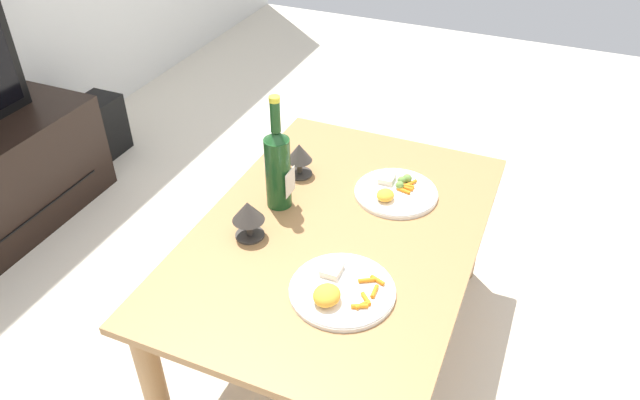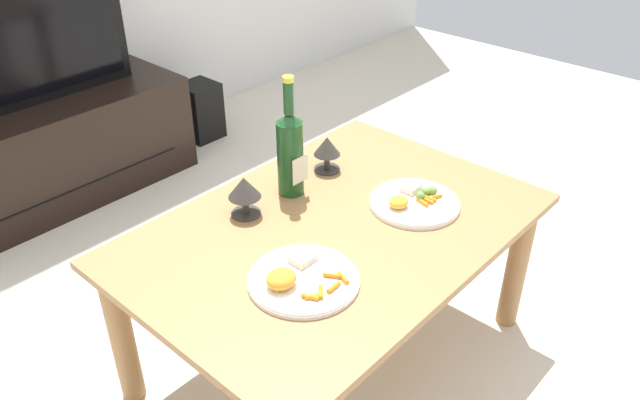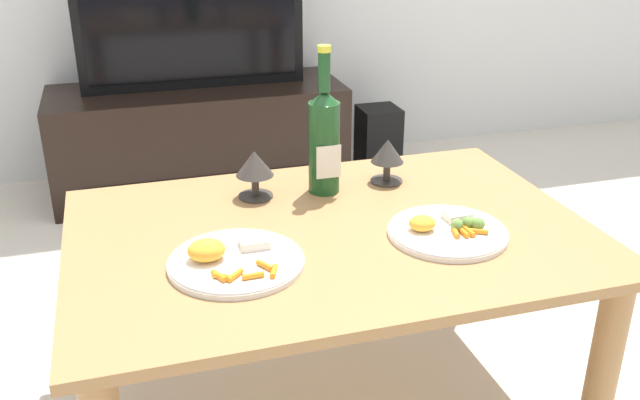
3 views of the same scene
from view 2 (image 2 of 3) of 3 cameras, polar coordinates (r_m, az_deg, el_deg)
name	(u,v)px [view 2 (image 2 of 3)]	position (r m, az deg, el deg)	size (l,w,h in m)	color
ground_plane	(332,354)	(2.15, 1.13, -13.79)	(6.40, 6.40, 0.00)	beige
dining_table	(334,249)	(1.86, 1.27, -4.49)	(1.20, 0.82, 0.52)	#9E7042
tv_stand	(46,152)	(3.07, -23.54, 4.00)	(1.27, 0.49, 0.46)	black
tv_screen	(18,45)	(2.90, -25.62, 12.50)	(0.95, 0.05, 0.52)	black
floor_speaker	(200,111)	(3.47, -10.78, 7.94)	(0.19, 0.19, 0.30)	black
wine_bottle	(290,150)	(1.90, -2.72, 4.54)	(0.08, 0.08, 0.38)	#19471E
goblet_left	(244,190)	(1.83, -6.86, 0.93)	(0.10, 0.10, 0.12)	#38332D
goblet_right	(327,148)	(2.05, 0.64, 4.70)	(0.09, 0.09, 0.12)	#38332D
dinner_plate_left	(301,279)	(1.60, -1.71, -7.12)	(0.29, 0.29, 0.06)	white
dinner_plate_right	(414,202)	(1.92, 8.50, -0.15)	(0.27, 0.27, 0.05)	white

